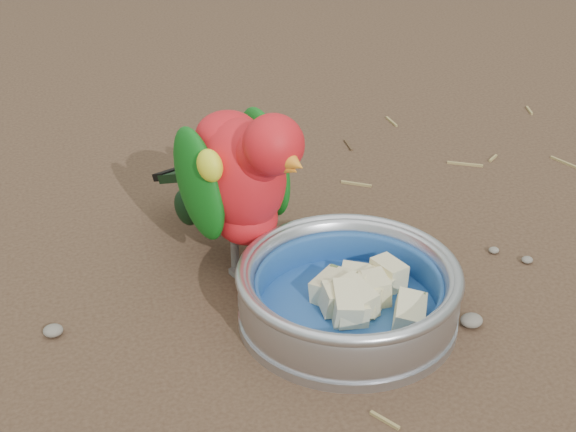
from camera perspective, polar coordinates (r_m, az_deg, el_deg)
name	(u,v)px	position (r m, az deg, el deg)	size (l,w,h in m)	color
ground	(355,318)	(0.89, 4.33, -6.57)	(60.00, 60.00, 0.00)	#483324
food_bowl	(348,314)	(0.88, 3.87, -6.34)	(0.22, 0.22, 0.02)	#B2B2BA
bowl_wall	(349,289)	(0.86, 3.94, -4.74)	(0.22, 0.22, 0.04)	#B2B2BA
fruit_wedges	(348,295)	(0.87, 3.92, -5.12)	(0.13, 0.13, 0.03)	beige
lory_parrot	(241,189)	(0.92, -3.05, 1.78)	(0.11, 0.23, 0.19)	red
ground_debris	(307,289)	(0.92, 1.25, -4.77)	(0.90, 0.80, 0.01)	#95804A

